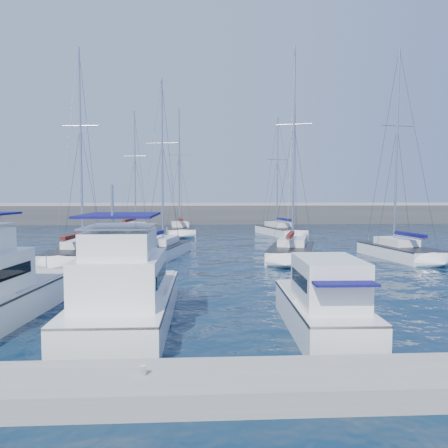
{
  "coord_description": "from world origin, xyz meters",
  "views": [
    {
      "loc": [
        1.42,
        -21.39,
        5.01
      ],
      "look_at": [
        2.94,
        7.29,
        3.0
      ],
      "focal_mm": 35.0,
      "sensor_mm": 36.0,
      "label": 1
    }
  ],
  "objects_px": {
    "sailboat_back_c": "(280,231)",
    "sailboat_mid_b": "(80,253)",
    "sailboat_mid_d": "(292,251)",
    "sailboat_back_b": "(180,230)",
    "sailboat_back_a": "(134,231)",
    "sailboat_mid_c": "(160,250)",
    "sailboat_mid_e": "(399,251)",
    "motor_yacht_stbd_outer": "(324,307)",
    "motor_yacht_stbd_inner": "(126,296)"
  },
  "relations": [
    {
      "from": "sailboat_back_c",
      "to": "sailboat_mid_b",
      "type": "bearing_deg",
      "value": -148.06
    },
    {
      "from": "sailboat_mid_b",
      "to": "sailboat_mid_d",
      "type": "height_order",
      "value": "sailboat_mid_d"
    },
    {
      "from": "sailboat_mid_d",
      "to": "sailboat_back_b",
      "type": "relative_size",
      "value": 1.07
    },
    {
      "from": "sailboat_mid_b",
      "to": "sailboat_back_a",
      "type": "relative_size",
      "value": 1.07
    },
    {
      "from": "sailboat_mid_c",
      "to": "sailboat_mid_e",
      "type": "relative_size",
      "value": 0.87
    },
    {
      "from": "motor_yacht_stbd_outer",
      "to": "sailboat_mid_c",
      "type": "height_order",
      "value": "sailboat_mid_c"
    },
    {
      "from": "motor_yacht_stbd_inner",
      "to": "sailboat_back_a",
      "type": "xyz_separation_m",
      "value": [
        -5.13,
        35.67,
        -0.61
      ]
    },
    {
      "from": "sailboat_mid_b",
      "to": "sailboat_mid_e",
      "type": "bearing_deg",
      "value": 4.49
    },
    {
      "from": "sailboat_mid_b",
      "to": "sailboat_mid_c",
      "type": "relative_size",
      "value": 1.12
    },
    {
      "from": "sailboat_mid_c",
      "to": "sailboat_back_b",
      "type": "distance_m",
      "value": 18.69
    },
    {
      "from": "sailboat_mid_d",
      "to": "sailboat_back_c",
      "type": "relative_size",
      "value": 1.14
    },
    {
      "from": "sailboat_mid_b",
      "to": "sailboat_mid_d",
      "type": "bearing_deg",
      "value": 6.14
    },
    {
      "from": "motor_yacht_stbd_outer",
      "to": "sailboat_back_a",
      "type": "height_order",
      "value": "sailboat_back_a"
    },
    {
      "from": "sailboat_back_a",
      "to": "sailboat_back_b",
      "type": "bearing_deg",
      "value": 23.01
    },
    {
      "from": "sailboat_back_a",
      "to": "motor_yacht_stbd_inner",
      "type": "bearing_deg",
      "value": -70.82
    },
    {
      "from": "sailboat_back_b",
      "to": "sailboat_back_c",
      "type": "xyz_separation_m",
      "value": [
        12.09,
        -0.92,
        -0.02
      ]
    },
    {
      "from": "sailboat_mid_b",
      "to": "sailboat_back_b",
      "type": "height_order",
      "value": "sailboat_mid_b"
    },
    {
      "from": "motor_yacht_stbd_inner",
      "to": "sailboat_mid_b",
      "type": "height_order",
      "value": "sailboat_mid_b"
    },
    {
      "from": "sailboat_mid_b",
      "to": "sailboat_back_a",
      "type": "distance_m",
      "value": 19.19
    },
    {
      "from": "sailboat_mid_e",
      "to": "sailboat_back_b",
      "type": "xyz_separation_m",
      "value": [
        -17.92,
        20.39,
        -0.02
      ]
    },
    {
      "from": "motor_yacht_stbd_inner",
      "to": "sailboat_back_a",
      "type": "bearing_deg",
      "value": 98.52
    },
    {
      "from": "sailboat_mid_c",
      "to": "sailboat_mid_e",
      "type": "distance_m",
      "value": 18.7
    },
    {
      "from": "sailboat_mid_e",
      "to": "sailboat_back_c",
      "type": "height_order",
      "value": "sailboat_mid_e"
    },
    {
      "from": "sailboat_back_b",
      "to": "sailboat_mid_e",
      "type": "bearing_deg",
      "value": -54.97
    },
    {
      "from": "motor_yacht_stbd_inner",
      "to": "sailboat_mid_e",
      "type": "height_order",
      "value": "sailboat_mid_e"
    },
    {
      "from": "sailboat_mid_b",
      "to": "sailboat_back_c",
      "type": "relative_size",
      "value": 1.11
    },
    {
      "from": "motor_yacht_stbd_inner",
      "to": "sailboat_mid_d",
      "type": "xyz_separation_m",
      "value": [
        9.9,
        16.92,
        -0.59
      ]
    },
    {
      "from": "sailboat_back_b",
      "to": "sailboat_mid_d",
      "type": "bearing_deg",
      "value": -70.55
    },
    {
      "from": "sailboat_back_b",
      "to": "motor_yacht_stbd_inner",
      "type": "bearing_deg",
      "value": -96.76
    },
    {
      "from": "motor_yacht_stbd_inner",
      "to": "sailboat_mid_c",
      "type": "bearing_deg",
      "value": 91.58
    },
    {
      "from": "motor_yacht_stbd_inner",
      "to": "sailboat_mid_d",
      "type": "bearing_deg",
      "value": 60.02
    },
    {
      "from": "sailboat_mid_b",
      "to": "sailboat_back_c",
      "type": "distance_m",
      "value": 26.88
    },
    {
      "from": "sailboat_mid_c",
      "to": "sailboat_mid_e",
      "type": "bearing_deg",
      "value": 8.22
    },
    {
      "from": "sailboat_mid_e",
      "to": "sailboat_mid_d",
      "type": "bearing_deg",
      "value": 166.89
    },
    {
      "from": "sailboat_mid_e",
      "to": "sailboat_back_a",
      "type": "height_order",
      "value": "sailboat_mid_e"
    },
    {
      "from": "sailboat_back_a",
      "to": "sailboat_back_b",
      "type": "xyz_separation_m",
      "value": [
        5.43,
        1.16,
        0.01
      ]
    },
    {
      "from": "motor_yacht_stbd_outer",
      "to": "sailboat_back_b",
      "type": "xyz_separation_m",
      "value": [
        -6.94,
        38.06,
        -0.41
      ]
    },
    {
      "from": "sailboat_back_a",
      "to": "sailboat_mid_e",
      "type": "bearing_deg",
      "value": -28.47
    },
    {
      "from": "sailboat_mid_b",
      "to": "motor_yacht_stbd_inner",
      "type": "bearing_deg",
      "value": -64.67
    },
    {
      "from": "motor_yacht_stbd_inner",
      "to": "sailboat_back_c",
      "type": "bearing_deg",
      "value": 71.29
    },
    {
      "from": "sailboat_mid_b",
      "to": "sailboat_back_a",
      "type": "bearing_deg",
      "value": 91.41
    },
    {
      "from": "motor_yacht_stbd_inner",
      "to": "sailboat_mid_b",
      "type": "relative_size",
      "value": 0.55
    },
    {
      "from": "sailboat_mid_b",
      "to": "sailboat_mid_c",
      "type": "height_order",
      "value": "sailboat_mid_b"
    },
    {
      "from": "motor_yacht_stbd_outer",
      "to": "sailboat_back_c",
      "type": "distance_m",
      "value": 37.49
    },
    {
      "from": "sailboat_mid_d",
      "to": "sailboat_mid_e",
      "type": "bearing_deg",
      "value": 12.88
    },
    {
      "from": "motor_yacht_stbd_outer",
      "to": "sailboat_mid_e",
      "type": "distance_m",
      "value": 20.81
    },
    {
      "from": "motor_yacht_stbd_inner",
      "to": "motor_yacht_stbd_outer",
      "type": "relative_size",
      "value": 1.33
    },
    {
      "from": "motor_yacht_stbd_outer",
      "to": "sailboat_mid_c",
      "type": "distance_m",
      "value": 20.84
    },
    {
      "from": "motor_yacht_stbd_outer",
      "to": "sailboat_mid_b",
      "type": "height_order",
      "value": "sailboat_mid_b"
    },
    {
      "from": "motor_yacht_stbd_outer",
      "to": "sailboat_mid_c",
      "type": "relative_size",
      "value": 0.47
    }
  ]
}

